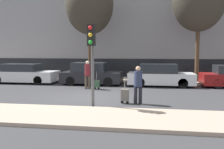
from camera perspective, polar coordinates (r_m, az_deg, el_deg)
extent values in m
plane|color=#38383A|center=(12.18, -5.40, -5.17)|extent=(80.00, 80.00, 0.00)
cube|color=tan|center=(8.66, -11.63, -9.15)|extent=(28.00, 2.50, 0.12)
cube|color=tan|center=(18.96, -0.16, -1.21)|extent=(28.00, 3.00, 0.12)
cube|color=gray|center=(22.40, 1.27, 11.87)|extent=(28.00, 2.50, 9.55)
cube|color=black|center=(21.04, 0.78, 1.45)|extent=(27.44, 0.06, 1.60)
cube|color=silver|center=(18.54, -19.52, -0.32)|extent=(4.69, 1.81, 0.70)
cube|color=#23282D|center=(18.59, -20.09, 1.54)|extent=(2.58, 1.59, 0.50)
cylinder|color=black|center=(17.18, -16.53, -1.30)|extent=(0.60, 0.18, 0.60)
cylinder|color=black|center=(18.66, -14.38, -0.74)|extent=(0.60, 0.18, 0.60)
cylinder|color=black|center=(19.98, -22.06, -0.57)|extent=(0.60, 0.18, 0.60)
cube|color=black|center=(16.76, -4.57, -0.59)|extent=(3.99, 1.85, 0.70)
cube|color=#23282D|center=(16.75, -5.12, 1.67)|extent=(2.19, 1.63, 0.63)
cylinder|color=black|center=(15.72, -0.89, -1.67)|extent=(0.60, 0.18, 0.60)
cylinder|color=black|center=(17.36, 0.05, -1.01)|extent=(0.60, 0.18, 0.60)
cylinder|color=black|center=(16.32, -9.48, -1.49)|extent=(0.60, 0.18, 0.60)
cylinder|color=black|center=(17.91, -7.79, -0.87)|extent=(0.60, 0.18, 0.60)
cube|color=silver|center=(16.22, 11.08, -0.87)|extent=(4.14, 1.78, 0.70)
cube|color=#23282D|center=(16.16, 10.53, 1.38)|extent=(2.28, 1.57, 0.57)
cylinder|color=black|center=(15.55, 15.90, -1.95)|extent=(0.60, 0.18, 0.60)
cylinder|color=black|center=(17.13, 15.26, -1.29)|extent=(0.60, 0.18, 0.60)
cylinder|color=black|center=(15.45, 6.41, -1.83)|extent=(0.60, 0.18, 0.60)
cylinder|color=black|center=(17.04, 6.65, -1.17)|extent=(0.60, 0.18, 0.60)
cylinder|color=black|center=(16.06, 23.15, -1.95)|extent=(0.60, 0.18, 0.60)
cylinder|color=black|center=(17.62, 21.87, -1.30)|extent=(0.60, 0.18, 0.60)
cylinder|color=#4C4233|center=(14.74, -5.21, -1.82)|extent=(0.15, 0.15, 0.77)
cylinder|color=#4C4233|center=(14.78, -5.96, -1.81)|extent=(0.15, 0.15, 0.77)
cylinder|color=maroon|center=(14.69, -5.61, 0.98)|extent=(0.34, 0.34, 0.67)
sphere|color=beige|center=(14.66, -5.63, 2.72)|extent=(0.22, 0.22, 0.22)
cube|color=#335138|center=(14.65, -3.49, -2.14)|extent=(0.32, 0.24, 0.39)
cylinder|color=black|center=(14.71, -3.92, -3.11)|extent=(0.12, 0.03, 0.12)
cylinder|color=black|center=(14.66, -3.06, -3.14)|extent=(0.12, 0.03, 0.12)
cylinder|color=gray|center=(14.52, -3.57, -0.34)|extent=(0.02, 0.19, 0.53)
cylinder|color=#23232D|center=(10.59, 5.40, -4.71)|extent=(0.15, 0.15, 0.74)
cylinder|color=#23232D|center=(10.59, 6.49, -4.72)|extent=(0.15, 0.15, 0.74)
cylinder|color=#283351|center=(10.49, 5.98, -0.99)|extent=(0.34, 0.34, 0.64)
sphere|color=tan|center=(10.45, 6.01, 1.33)|extent=(0.21, 0.21, 0.21)
cube|color=slate|center=(10.60, 2.96, -4.69)|extent=(0.32, 0.24, 0.50)
cylinder|color=black|center=(10.67, 2.35, -6.31)|extent=(0.12, 0.03, 0.12)
cylinder|color=black|center=(10.65, 3.56, -6.34)|extent=(0.12, 0.03, 0.12)
cylinder|color=gray|center=(10.45, 2.94, -1.92)|extent=(0.02, 0.19, 0.53)
cylinder|color=#515154|center=(9.63, -4.46, 1.71)|extent=(0.12, 0.12, 3.21)
cube|color=black|center=(9.45, -4.76, 8.95)|extent=(0.28, 0.24, 0.80)
sphere|color=red|center=(9.33, -5.00, 10.64)|extent=(0.15, 0.15, 0.15)
sphere|color=gold|center=(9.31, -4.98, 9.01)|extent=(0.15, 0.15, 0.15)
sphere|color=green|center=(9.29, -4.97, 7.37)|extent=(0.15, 0.15, 0.15)
cylinder|color=#4C3826|center=(18.47, -5.09, 4.76)|extent=(0.28, 0.28, 3.84)
ellipsoid|color=#383328|center=(18.77, -5.18, 15.52)|extent=(3.46, 3.46, 4.23)
cylinder|color=#4C3826|center=(18.31, 18.89, 4.72)|extent=(0.28, 0.28, 3.99)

